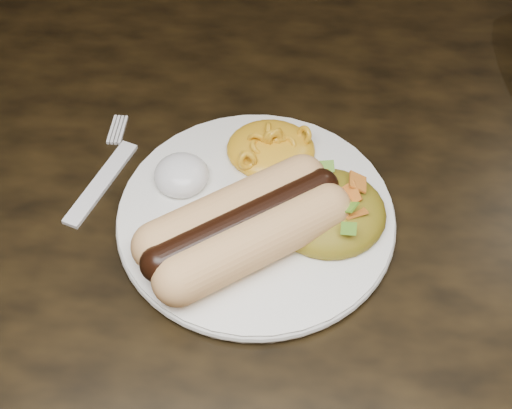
{
  "coord_description": "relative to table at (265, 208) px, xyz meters",
  "views": [
    {
      "loc": [
        0.03,
        -0.44,
        1.22
      ],
      "look_at": [
        -0.0,
        -0.09,
        0.77
      ],
      "focal_mm": 50.0,
      "sensor_mm": 36.0,
      "label": 1
    }
  ],
  "objects": [
    {
      "name": "table",
      "position": [
        0.0,
        0.0,
        0.0
      ],
      "size": [
        1.6,
        0.9,
        0.75
      ],
      "color": "black",
      "rests_on": "floor"
    },
    {
      "name": "sour_cream",
      "position": [
        -0.07,
        -0.06,
        0.12
      ],
      "size": [
        0.06,
        0.06,
        0.03
      ],
      "primitive_type": "ellipsoid",
      "rotation": [
        0.0,
        0.0,
        0.26
      ],
      "color": "white",
      "rests_on": "plate"
    },
    {
      "name": "plate",
      "position": [
        -0.0,
        -0.09,
        0.1
      ],
      "size": [
        0.27,
        0.27,
        0.01
      ],
      "primitive_type": "cylinder",
      "rotation": [
        0.0,
        0.0,
        -0.19
      ],
      "color": "white",
      "rests_on": "table"
    },
    {
      "name": "taco_salad",
      "position": [
        0.06,
        -0.09,
        0.12
      ],
      "size": [
        0.1,
        0.09,
        0.04
      ],
      "rotation": [
        0.0,
        0.0,
        0.18
      ],
      "color": "#AA5A12",
      "rests_on": "plate"
    },
    {
      "name": "hotdog",
      "position": [
        -0.01,
        -0.12,
        0.13
      ],
      "size": [
        0.13,
        0.14,
        0.04
      ],
      "rotation": [
        0.0,
        0.0,
        0.63
      ],
      "color": "#E4A158",
      "rests_on": "plate"
    },
    {
      "name": "mac_and_cheese",
      "position": [
        0.01,
        -0.02,
        0.12
      ],
      "size": [
        0.09,
        0.08,
        0.03
      ],
      "primitive_type": "ellipsoid",
      "rotation": [
        0.0,
        0.0,
        -0.19
      ],
      "color": "gold",
      "rests_on": "plate"
    },
    {
      "name": "fork",
      "position": [
        -0.14,
        -0.06,
        0.09
      ],
      "size": [
        0.07,
        0.14,
        0.0
      ],
      "primitive_type": "cube",
      "rotation": [
        0.0,
        0.0,
        -0.33
      ],
      "color": "white",
      "rests_on": "table"
    }
  ]
}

